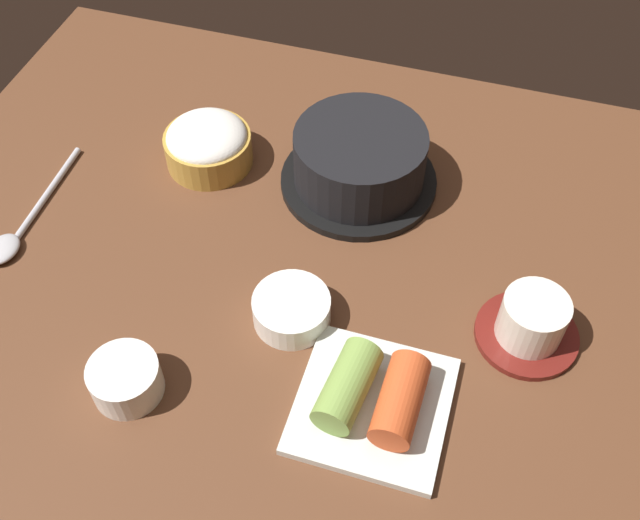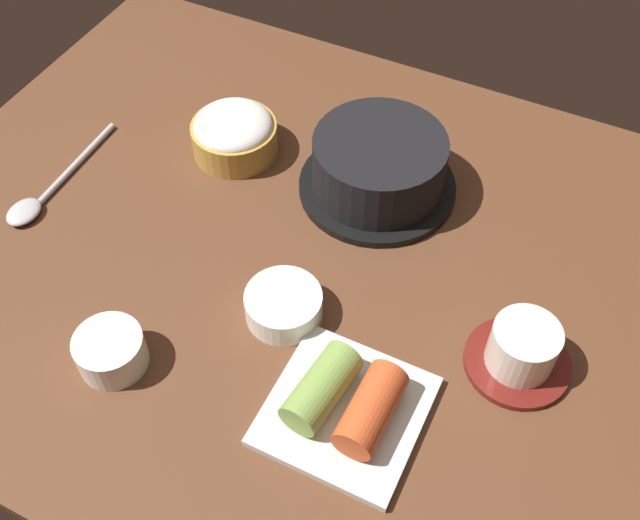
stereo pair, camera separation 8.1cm
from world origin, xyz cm
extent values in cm
cube|color=#56331E|center=(0.00, 0.00, 1.00)|extent=(100.00, 76.00, 2.00)
cylinder|color=black|center=(2.30, 13.35, 2.52)|extent=(19.28, 19.28, 1.04)
cylinder|color=black|center=(2.30, 13.35, 6.44)|extent=(15.97, 15.97, 6.81)
cylinder|color=#D15619|center=(2.30, 13.35, 9.55)|extent=(14.05, 14.05, 0.60)
cylinder|color=#B78C38|center=(-16.83, 11.71, 4.09)|extent=(10.90, 10.90, 4.17)
ellipsoid|color=white|center=(-16.83, 11.71, 6.17)|extent=(10.03, 10.03, 3.81)
cylinder|color=maroon|center=(25.07, -3.28, 2.40)|extent=(10.86, 10.86, 0.80)
cylinder|color=silver|center=(25.07, -3.28, 5.41)|extent=(6.85, 6.85, 5.22)
cylinder|color=#C6D18C|center=(25.07, -3.28, 7.72)|extent=(5.82, 5.82, 0.40)
cylinder|color=white|center=(0.77, -8.26, 3.64)|extent=(8.32, 8.32, 3.28)
cylinder|color=brown|center=(0.77, -8.26, 4.98)|extent=(6.82, 6.82, 0.50)
cube|color=silver|center=(11.65, -16.06, 2.50)|extent=(14.76, 14.76, 1.00)
cylinder|color=#7A9E47|center=(9.07, -16.06, 5.04)|extent=(5.13, 9.29, 4.08)
cylinder|color=#C64C23|center=(14.23, -16.06, 5.04)|extent=(4.29, 8.96, 4.08)
cylinder|color=white|center=(-12.12, -21.16, 3.99)|extent=(7.10, 7.10, 3.98)
cylinder|color=brown|center=(-12.12, -21.16, 5.68)|extent=(5.82, 5.82, 0.50)
cylinder|color=#B7B7BC|center=(-33.51, -0.52, 2.40)|extent=(1.26, 17.65, 0.80)
ellipsoid|color=#B7B7BC|center=(-33.74, -9.34, 2.72)|extent=(3.60, 4.68, 1.26)
camera|label=1|loc=(16.81, -50.51, 68.34)|focal=41.82mm
camera|label=2|loc=(24.34, -47.53, 68.34)|focal=41.82mm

